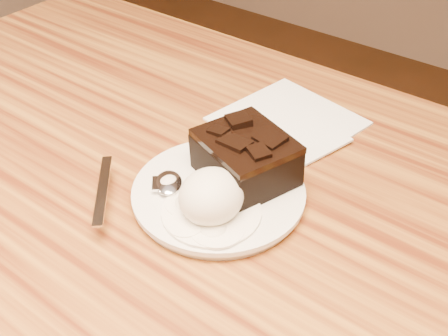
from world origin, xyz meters
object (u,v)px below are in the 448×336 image
Objects in this scene: ice_cream_scoop at (211,196)px; spoon at (169,184)px; plate at (219,195)px; brownie at (246,160)px; napkin at (288,120)px.

ice_cream_scoop reaches higher than spoon.
ice_cream_scoop reaches higher than plate.
spoon is at bearing -129.23° from brownie.
napkin is (-0.03, 0.15, -0.04)m from brownie.
ice_cream_scoop is (0.01, -0.07, 0.00)m from brownie.
plate is 1.93× the size of brownie.
brownie is (0.01, 0.04, 0.03)m from plate.
brownie is 0.15m from napkin.
plate is at bearing -82.85° from napkin.
spoon is at bearing -96.26° from napkin.
napkin is at bearing 97.15° from plate.
plate is 0.18m from napkin.
brownie is 0.09m from spoon.
spoon is 1.07× the size of napkin.
plate is 1.19× the size of napkin.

